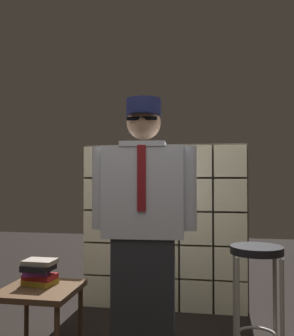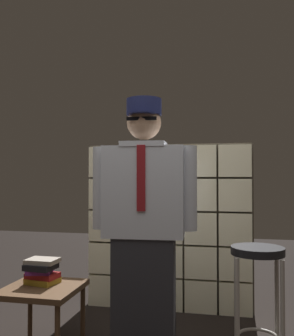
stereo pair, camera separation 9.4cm
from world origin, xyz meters
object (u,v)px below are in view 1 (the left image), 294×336
bar_stool (257,279)px  book_stack (39,272)px  side_table (40,296)px  coffee_mug (36,278)px  standing_person (144,226)px

bar_stool → book_stack: bar_stool is taller
bar_stool → book_stack: bearing=179.1°
side_table → coffee_mug: (-0.06, 0.05, 0.11)m
side_table → book_stack: book_stack is taller
coffee_mug → standing_person: bearing=-3.8°
standing_person → side_table: (-0.75, 0.01, -0.52)m
side_table → coffee_mug: 0.13m
standing_person → side_table: size_ratio=3.48×
standing_person → book_stack: standing_person is taller
bar_stool → book_stack: 1.53m
bar_stool → side_table: (-1.49, -0.02, -0.19)m
standing_person → bar_stool: 0.82m
book_stack → standing_person: bearing=-4.2°
standing_person → bar_stool: (0.74, 0.03, -0.33)m
side_table → standing_person: bearing=-0.6°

